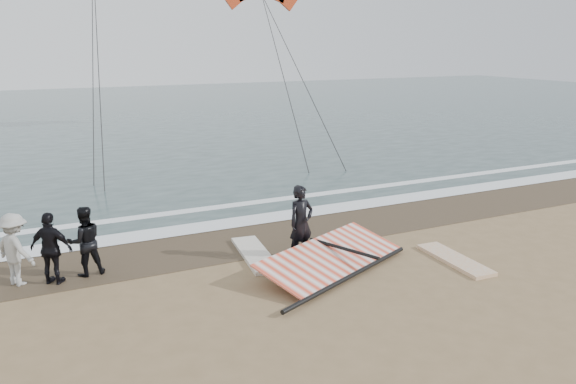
# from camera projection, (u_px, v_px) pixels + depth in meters

# --- Properties ---
(ground) EXTENTS (120.00, 120.00, 0.00)m
(ground) POSITION_uv_depth(u_px,v_px,m) (379.00, 298.00, 11.52)
(ground) COLOR #8C704C
(ground) RESTS_ON ground
(sea) EXTENTS (120.00, 54.00, 0.02)m
(sea) POSITION_uv_depth(u_px,v_px,m) (116.00, 115.00, 40.29)
(sea) COLOR #233838
(sea) RESTS_ON ground
(wet_sand) EXTENTS (120.00, 2.80, 0.01)m
(wet_sand) POSITION_uv_depth(u_px,v_px,m) (286.00, 233.00, 15.44)
(wet_sand) COLOR #4C3D2B
(wet_sand) RESTS_ON ground
(foam_near) EXTENTS (120.00, 0.90, 0.01)m
(foam_near) POSITION_uv_depth(u_px,v_px,m) (266.00, 218.00, 16.66)
(foam_near) COLOR white
(foam_near) RESTS_ON sea
(foam_far) EXTENTS (120.00, 0.45, 0.01)m
(foam_far) POSITION_uv_depth(u_px,v_px,m) (245.00, 204.00, 18.14)
(foam_far) COLOR white
(foam_far) RESTS_ON sea
(man_main) EXTENTS (0.73, 0.55, 1.83)m
(man_main) POSITION_uv_depth(u_px,v_px,m) (301.00, 223.00, 13.36)
(man_main) COLOR black
(man_main) RESTS_ON ground
(board_white) EXTENTS (0.72, 2.23, 0.09)m
(board_white) POSITION_uv_depth(u_px,v_px,m) (455.00, 260.00, 13.42)
(board_white) COLOR silver
(board_white) RESTS_ON ground
(board_cream) EXTENTS (0.93, 2.46, 0.10)m
(board_cream) POSITION_uv_depth(u_px,v_px,m) (255.00, 254.00, 13.74)
(board_cream) COLOR beige
(board_cream) RESTS_ON ground
(trio_cluster) EXTENTS (2.36, 1.32, 1.61)m
(trio_cluster) POSITION_uv_depth(u_px,v_px,m) (47.00, 247.00, 12.13)
(trio_cluster) COLOR black
(trio_cluster) RESTS_ON ground
(sail_rig) EXTENTS (4.14, 3.18, 0.50)m
(sail_rig) POSITION_uv_depth(u_px,v_px,m) (327.00, 259.00, 13.04)
(sail_rig) COLOR black
(sail_rig) RESTS_ON ground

